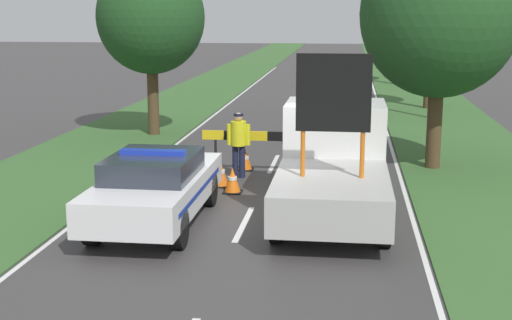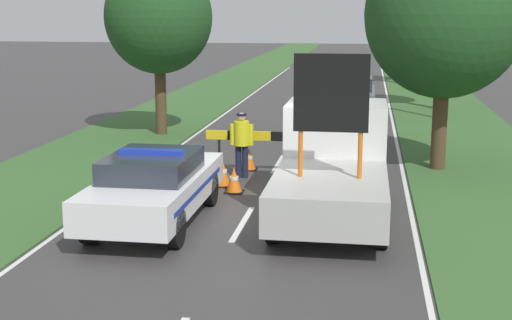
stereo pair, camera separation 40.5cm
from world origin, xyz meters
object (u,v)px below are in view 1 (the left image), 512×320
Objects in this scene: traffic_cone_behind_barrier at (315,159)px; traffic_cone_centre_front at (245,159)px; pedestrian_civilian at (295,145)px; traffic_cone_lane_edge at (285,166)px; queued_car_suv_grey at (344,94)px; police_car at (156,186)px; road_barrier at (267,139)px; roadside_tree_near_left at (440,15)px; roadside_tree_near_right at (151,18)px; police_officer at (239,139)px; work_truck at (334,163)px; queued_car_sedan_silver at (336,117)px; roadside_tree_mid_left at (432,2)px; traffic_cone_near_truck at (220,173)px; utility_pole at (439,41)px; traffic_cone_near_police at (232,180)px.

traffic_cone_centre_front is at bearing -164.64° from traffic_cone_behind_barrier.
traffic_cone_centre_front is 1.18× the size of traffic_cone_behind_barrier.
pedestrian_civilian is 1.11m from traffic_cone_lane_edge.
pedestrian_civilian is 0.38× the size of queued_car_suv_grey.
pedestrian_civilian is (2.56, 3.88, 0.19)m from police_car.
road_barrier is 5.67m from roadside_tree_near_left.
police_car is 0.76× the size of roadside_tree_near_left.
roadside_tree_near_right is at bearing 107.53° from police_car.
queued_car_suv_grey is 0.69× the size of roadside_tree_near_left.
pedestrian_civilian is at bearing -49.95° from roadside_tree_near_right.
roadside_tree_near_left is (5.18, 1.77, 3.18)m from police_officer.
work_truck reaches higher than queued_car_sedan_silver.
traffic_cone_centre_front reaches higher than traffic_cone_behind_barrier.
roadside_tree_near_right is at bearing -52.92° from work_truck.
roadside_tree_mid_left is (6.29, 13.37, 4.37)m from traffic_cone_centre_front.
work_truck is 3.55m from traffic_cone_near_truck.
work_truck is 0.90× the size of utility_pole.
traffic_cone_lane_edge is (-1.33, 3.35, -0.82)m from work_truck.
pedestrian_civilian reaches higher than traffic_cone_near_truck.
pedestrian_civilian is 2.53× the size of traffic_cone_near_truck.
queued_car_suv_grey is (0.22, 6.49, 0.03)m from queued_car_sedan_silver.
road_barrier is 0.87m from traffic_cone_lane_edge.
traffic_cone_lane_edge is at bearing -115.67° from utility_pole.
traffic_cone_near_truck is 8.77m from roadside_tree_near_right.
traffic_cone_lane_edge is (1.51, 1.36, -0.06)m from traffic_cone_near_truck.
traffic_cone_near_truck is at bearing -118.87° from utility_pole.
roadside_tree_mid_left is at bearing 64.80° from traffic_cone_centre_front.
police_car is 0.90× the size of work_truck.
police_car is 6.50m from traffic_cone_behind_barrier.
traffic_cone_near_truck is 1.28× the size of traffic_cone_behind_barrier.
traffic_cone_behind_barrier is at bearing -108.88° from roadside_tree_mid_left.
utility_pole is at bearing 66.25° from police_car.
police_car is at bearing -101.83° from traffic_cone_centre_front.
work_truck is at bearing -35.00° from traffic_cone_near_truck.
police_officer is 12.66m from queued_car_suv_grey.
traffic_cone_near_police is 14.35m from utility_pole.
traffic_cone_behind_barrier is 4.51m from queued_car_sedan_silver.
road_barrier is 2.33m from traffic_cone_near_police.
roadside_tree_near_right is at bearing 128.64° from road_barrier.
roadside_tree_mid_left reaches higher than police_officer.
roadside_tree_mid_left is at bearing 84.64° from pedestrian_civilian.
police_car is at bearing -74.39° from roadside_tree_near_right.
traffic_cone_near_police is at bearing 69.29° from police_officer.
traffic_cone_near_police is 0.72m from traffic_cone_near_truck.
queued_car_suv_grey is at bearing 77.62° from traffic_cone_near_truck.
police_officer is at bearing -92.30° from traffic_cone_centre_front.
police_car is 8.86× the size of traffic_cone_lane_edge.
traffic_cone_behind_barrier is 0.09× the size of roadside_tree_near_right.
traffic_cone_behind_barrier is 0.12× the size of queued_car_suv_grey.
traffic_cone_lane_edge is (1.16, -0.54, -0.03)m from traffic_cone_centre_front.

